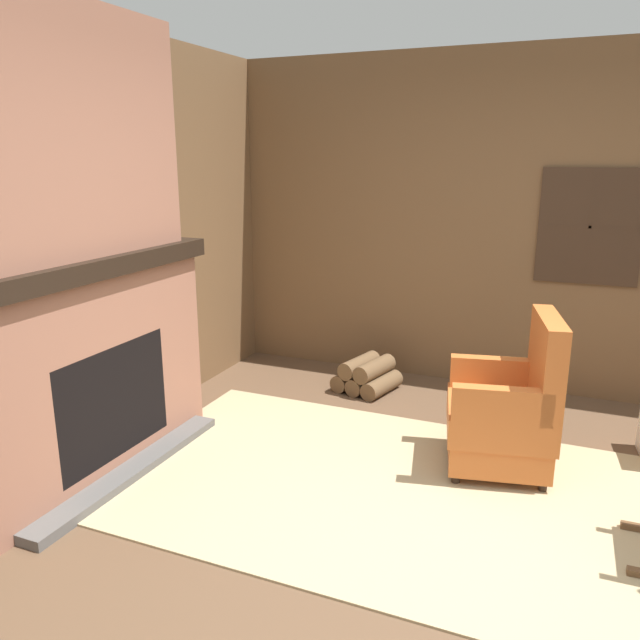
# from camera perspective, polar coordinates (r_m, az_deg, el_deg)

# --- Properties ---
(ground_plane) EXTENTS (14.00, 14.00, 0.00)m
(ground_plane) POSITION_cam_1_polar(r_m,az_deg,el_deg) (3.29, 12.26, -20.07)
(ground_plane) COLOR brown
(wood_panel_wall_left) EXTENTS (0.06, 5.43, 2.67)m
(wood_panel_wall_left) POSITION_cam_1_polar(r_m,az_deg,el_deg) (3.96, -23.95, 5.86)
(wood_panel_wall_left) COLOR brown
(wood_panel_wall_left) RESTS_ON ground
(wood_panel_wall_back) EXTENTS (5.43, 0.09, 2.67)m
(wood_panel_wall_back) POSITION_cam_1_polar(r_m,az_deg,el_deg) (5.17, 18.42, 8.21)
(wood_panel_wall_back) COLOR brown
(wood_panel_wall_back) RESTS_ON ground
(fireplace_hearth) EXTENTS (0.61, 1.86, 1.32)m
(fireplace_hearth) POSITION_cam_1_polar(r_m,az_deg,el_deg) (3.94, -20.47, -4.06)
(fireplace_hearth) COLOR #93604C
(fireplace_hearth) RESTS_ON ground
(chimney_breast) EXTENTS (0.35, 1.55, 1.33)m
(chimney_breast) POSITION_cam_1_polar(r_m,az_deg,el_deg) (3.76, -22.50, 15.54)
(chimney_breast) COLOR #93604C
(chimney_breast) RESTS_ON fireplace_hearth
(area_rug) EXTENTS (3.50, 1.98, 0.01)m
(area_rug) POSITION_cam_1_polar(r_m,az_deg,el_deg) (3.72, 8.10, -15.32)
(area_rug) COLOR tan
(area_rug) RESTS_ON ground
(armchair) EXTENTS (0.73, 0.74, 0.97)m
(armchair) POSITION_cam_1_polar(r_m,az_deg,el_deg) (3.96, 16.72, -8.19)
(armchair) COLOR #C6662D
(armchair) RESTS_ON ground
(firewood_stack) EXTENTS (0.53, 0.52, 0.27)m
(firewood_stack) POSITION_cam_1_polar(r_m,az_deg,el_deg) (5.12, 4.30, -5.10)
(firewood_stack) COLOR brown
(firewood_stack) RESTS_ON ground
(storage_case) EXTENTS (0.13, 0.22, 0.14)m
(storage_case) POSITION_cam_1_polar(r_m,az_deg,el_deg) (4.33, -15.62, 7.96)
(storage_case) COLOR brown
(storage_case) RESTS_ON fireplace_hearth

